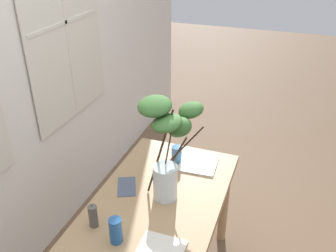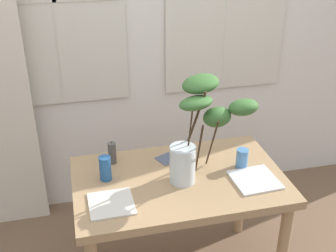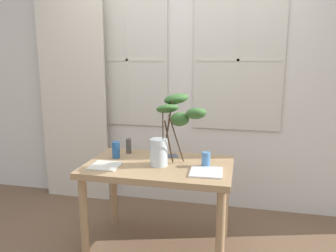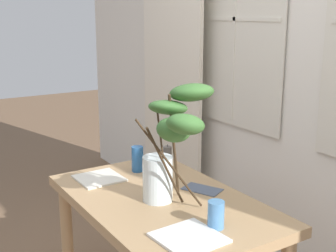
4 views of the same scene
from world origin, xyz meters
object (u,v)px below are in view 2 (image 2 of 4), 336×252
Objects in this scene: drinking_glass_blue_right at (242,158)px; plate_square_left at (111,204)px; vase_with_branches at (201,126)px; drinking_glass_blue_left at (105,168)px; dining_table at (179,193)px; plate_square_right at (255,180)px; pillar_candle at (112,153)px.

drinking_glass_blue_right reaches higher than plate_square_left.
drinking_glass_blue_left is (-0.50, 0.10, -0.25)m from vase_with_branches.
vase_with_branches reaches higher than dining_table.
plate_square_left is at bearing -165.46° from vase_with_branches.
drinking_glass_blue_right is 0.78m from plate_square_left.
drinking_glass_blue_right reaches higher than plate_square_right.
pillar_candle is (-0.34, 0.24, 0.17)m from dining_table.
drinking_glass_blue_left is 0.77m from drinking_glass_blue_right.
vase_with_branches is at bearing -171.07° from drinking_glass_blue_right.
drinking_glass_blue_left is 0.24m from plate_square_left.
plate_square_left is 1.58× the size of pillar_candle.
drinking_glass_blue_left is 0.17m from pillar_candle.
dining_table is 0.44m from drinking_glass_blue_left.
plate_square_right is at bearing -82.56° from drinking_glass_blue_right.
vase_with_branches is at bearing -30.33° from pillar_candle.
plate_square_right is at bearing -14.65° from drinking_glass_blue_left.
pillar_candle is (-0.73, 0.36, 0.06)m from plate_square_right.
drinking_glass_blue_right is at bearing 8.93° from vase_with_branches.
plate_square_left reaches higher than dining_table.
drinking_glass_blue_right is at bearing 97.44° from plate_square_right.
pillar_candle reaches higher than drinking_glass_blue_right.
drinking_glass_blue_right is 0.48× the size of plate_square_right.
dining_table is at bearing 169.04° from vase_with_branches.
vase_with_branches is 0.60m from plate_square_left.
vase_with_branches is 0.57m from drinking_glass_blue_left.
drinking_glass_blue_left reaches higher than drinking_glass_blue_right.
plate_square_right is (0.78, 0.03, 0.00)m from plate_square_left.
drinking_glass_blue_left is 0.59× the size of plate_square_right.
drinking_glass_blue_right is 0.16m from plate_square_right.
vase_with_branches is 4.09× the size of pillar_candle.
plate_square_left is at bearing -98.13° from pillar_candle.
drinking_glass_blue_right is 0.74m from pillar_candle.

